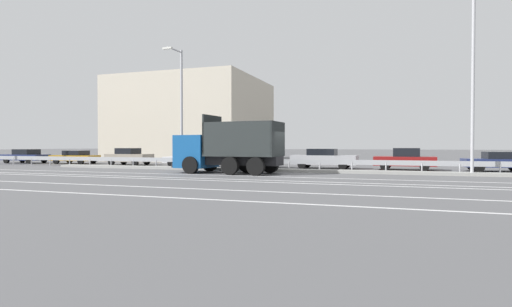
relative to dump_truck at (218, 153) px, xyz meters
The scene contains 21 objects.
ground_plane 4.84m from the dump_truck, ahead, with size 320.00×320.00×0.00m, color #565659.
lane_strip_0 2.36m from the dump_truck, 66.73° to the right, with size 69.22×0.16×0.01m, color silver.
lane_strip_1 4.32m from the dump_truck, 78.93° to the right, with size 69.22×0.16×0.01m, color silver.
lane_strip_2 5.27m from the dump_truck, 81.09° to the right, with size 69.22×0.16×0.01m, color silver.
lane_strip_3 8.73m from the dump_truck, 84.73° to the right, with size 69.22×0.16×0.01m, color silver.
lane_strip_4 11.33m from the dump_truck, 85.96° to the right, with size 69.22×0.16×0.01m, color silver.
median_island 5.42m from the dump_truck, 28.47° to the left, with size 38.07×1.10×0.18m, color gray.
median_guardrail 5.95m from the dump_truck, 38.07° to the left, with size 69.22×0.09×0.78m.
dump_truck is the anchor object (origin of this frame).
median_road_sign 2.89m from the dump_truck, 118.88° to the left, with size 0.84×0.16×2.58m.
street_lamp_1 5.85m from the dump_truck, 147.97° to the left, with size 0.71×1.87×8.47m.
street_lamp_2 15.21m from the dump_truck, ahead, with size 0.71×1.92×10.01m.
parked_car_0 24.09m from the dump_truck, 164.34° to the left, with size 4.46×2.02×1.34m.
parked_car_1 19.03m from the dump_truck, 158.40° to the left, with size 4.39×2.14×1.23m.
parked_car_2 13.26m from the dump_truck, 149.92° to the left, with size 4.02×1.88×1.47m.
parked_car_3 8.39m from the dump_truck, 129.71° to the left, with size 4.33×1.92×1.17m.
parked_car_4 6.60m from the dump_truck, 88.59° to the left, with size 3.89×2.00×1.46m.
parked_car_5 8.80m from the dump_truck, 51.86° to the left, with size 4.86×1.94×1.46m.
parked_car_6 13.02m from the dump_truck, 31.63° to the left, with size 4.16×2.09×1.52m.
parked_car_7 18.05m from the dump_truck, 22.60° to the left, with size 4.10×2.11×1.30m.
background_building_0 22.86m from the dump_truck, 121.63° to the left, with size 15.42×14.04×9.24m, color beige.
Camera 1 is at (5.61, -22.93, 1.69)m, focal length 28.00 mm.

